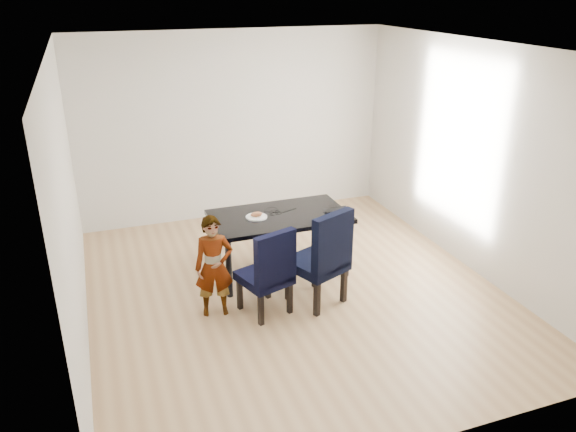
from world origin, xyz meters
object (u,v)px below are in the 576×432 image
object	(u,v)px
child	(214,267)
laptop	(335,208)
dining_table	(280,243)
chair_left	(264,270)
chair_right	(317,256)
plate	(256,217)

from	to	relation	value
child	laptop	world-z (taller)	child
dining_table	child	world-z (taller)	child
chair_left	laptop	xyz separation A→B (m)	(1.12, 0.72, 0.27)
chair_left	laptop	distance (m)	1.36
dining_table	laptop	size ratio (longest dim) A/B	5.23
chair_right	laptop	size ratio (longest dim) A/B	3.62
child	laptop	distance (m)	1.73
laptop	chair_right	bearing A→B (deg)	50.32
chair_right	laptop	distance (m)	0.91
chair_left	chair_right	size ratio (longest dim) A/B	0.89
chair_right	child	bearing A→B (deg)	150.27
chair_left	plate	size ratio (longest dim) A/B	3.93
chair_right	laptop	world-z (taller)	chair_right
chair_right	child	xyz separation A→B (m)	(-1.10, 0.13, -0.00)
dining_table	plate	bearing A→B (deg)	178.62
child	plate	world-z (taller)	child
chair_left	chair_right	bearing A→B (deg)	-17.03
dining_table	chair_left	distance (m)	0.91
laptop	child	bearing A→B (deg)	16.53
child	laptop	size ratio (longest dim) A/B	3.61
chair_right	laptop	xyz separation A→B (m)	(0.53, 0.71, 0.21)
chair_right	plate	world-z (taller)	chair_right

